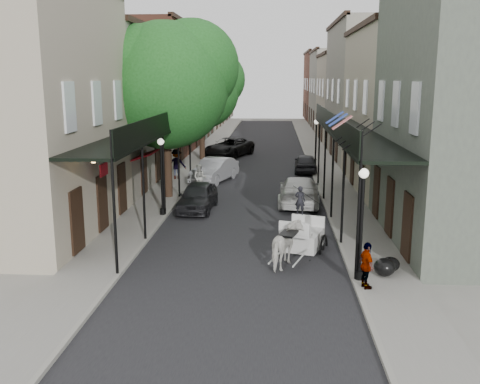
% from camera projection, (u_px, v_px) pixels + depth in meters
% --- Properties ---
extents(ground, '(140.00, 140.00, 0.00)m').
position_uv_depth(ground, '(239.00, 260.00, 19.85)').
color(ground, gray).
rests_on(ground, ground).
extents(road, '(8.00, 90.00, 0.01)m').
position_uv_depth(road, '(257.00, 169.00, 39.37)').
color(road, black).
rests_on(road, ground).
extents(sidewalk_left, '(2.20, 90.00, 0.12)m').
position_uv_depth(sidewalk_left, '(190.00, 168.00, 39.67)').
color(sidewalk_left, gray).
rests_on(sidewalk_left, ground).
extents(sidewalk_right, '(2.20, 90.00, 0.12)m').
position_uv_depth(sidewalk_right, '(325.00, 169.00, 39.04)').
color(sidewalk_right, gray).
rests_on(sidewalk_right, ground).
extents(building_row_left, '(5.00, 80.00, 10.50)m').
position_uv_depth(building_row_left, '(167.00, 93.00, 48.57)').
color(building_row_left, '#A09480').
rests_on(building_row_left, ground).
extents(building_row_right, '(5.00, 80.00, 10.50)m').
position_uv_depth(building_row_right, '(358.00, 93.00, 47.47)').
color(building_row_right, gray).
rests_on(building_row_right, ground).
extents(gallery_left, '(2.20, 18.05, 4.88)m').
position_uv_depth(gallery_left, '(151.00, 131.00, 26.12)').
color(gallery_left, black).
rests_on(gallery_left, sidewalk_left).
extents(gallery_right, '(2.20, 18.05, 4.88)m').
position_uv_depth(gallery_right, '(348.00, 133.00, 25.51)').
color(gallery_right, black).
rests_on(gallery_right, sidewalk_right).
extents(tree_near, '(7.31, 6.80, 9.63)m').
position_uv_depth(tree_near, '(174.00, 80.00, 28.69)').
color(tree_near, '#382619').
rests_on(tree_near, sidewalk_left).
extents(tree_far, '(6.45, 6.00, 8.61)m').
position_uv_depth(tree_far, '(206.00, 88.00, 42.49)').
color(tree_far, '#382619').
rests_on(tree_far, sidewalk_left).
extents(lamppost_right_near, '(0.32, 0.32, 3.71)m').
position_uv_depth(lamppost_right_near, '(361.00, 223.00, 17.21)').
color(lamppost_right_near, black).
rests_on(lamppost_right_near, sidewalk_right).
extents(lamppost_left, '(0.32, 0.32, 3.71)m').
position_uv_depth(lamppost_left, '(162.00, 175.00, 25.54)').
color(lamppost_left, black).
rests_on(lamppost_left, sidewalk_left).
extents(lamppost_right_far, '(0.32, 0.32, 3.71)m').
position_uv_depth(lamppost_right_far, '(316.00, 146.00, 36.72)').
color(lamppost_right_far, black).
rests_on(lamppost_right_far, sidewalk_right).
extents(horse, '(1.40, 2.06, 1.60)m').
position_uv_depth(horse, '(287.00, 245.00, 18.94)').
color(horse, silver).
rests_on(horse, ground).
extents(carriage, '(2.11, 2.65, 2.67)m').
position_uv_depth(carriage, '(305.00, 222.00, 21.16)').
color(carriage, black).
rests_on(carriage, ground).
extents(pedestrian_walking, '(0.84, 0.68, 1.64)m').
position_uv_depth(pedestrian_walking, '(200.00, 178.00, 31.52)').
color(pedestrian_walking, '#AEB0A6').
rests_on(pedestrian_walking, ground).
extents(pedestrian_sidewalk_left, '(1.32, 0.84, 1.94)m').
position_uv_depth(pedestrian_sidewalk_left, '(176.00, 164.00, 34.92)').
color(pedestrian_sidewalk_left, gray).
rests_on(pedestrian_sidewalk_left, sidewalk_left).
extents(pedestrian_sidewalk_right, '(0.58, 0.94, 1.50)m').
position_uv_depth(pedestrian_sidewalk_right, '(367.00, 266.00, 16.72)').
color(pedestrian_sidewalk_right, gray).
rests_on(pedestrian_sidewalk_right, sidewalk_right).
extents(car_left_near, '(1.86, 4.22, 1.41)m').
position_uv_depth(car_left_near, '(198.00, 197.00, 27.14)').
color(car_left_near, black).
rests_on(car_left_near, ground).
extents(car_left_mid, '(2.96, 4.90, 1.52)m').
position_uv_depth(car_left_mid, '(214.00, 170.00, 34.56)').
color(car_left_mid, '#A4A5A9').
rests_on(car_left_mid, ground).
extents(car_left_far, '(4.47, 6.26, 1.58)m').
position_uv_depth(car_left_far, '(229.00, 147.00, 45.59)').
color(car_left_far, black).
rests_on(car_left_far, ground).
extents(car_right_near, '(2.38, 5.27, 1.50)m').
position_uv_depth(car_right_near, '(299.00, 191.00, 28.31)').
color(car_right_near, silver).
rests_on(car_right_near, ground).
extents(car_right_far, '(1.72, 3.94, 1.32)m').
position_uv_depth(car_right_far, '(306.00, 163.00, 38.03)').
color(car_right_far, black).
rests_on(car_right_far, ground).
extents(trash_bags, '(0.97, 1.12, 0.61)m').
position_uv_depth(trash_bags, '(387.00, 266.00, 18.02)').
color(trash_bags, black).
rests_on(trash_bags, sidewalk_right).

